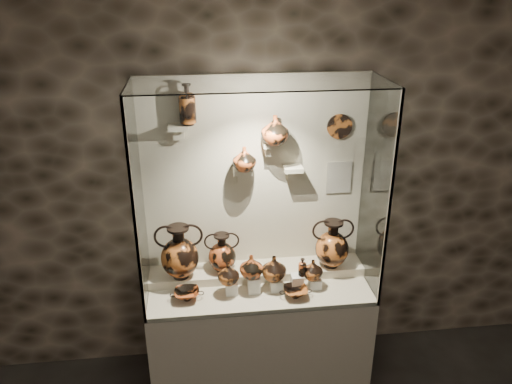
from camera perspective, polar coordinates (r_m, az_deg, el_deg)
wall_back at (r=3.81m, az=-0.16°, el=1.52°), size 5.00×0.02×3.20m
plinth at (r=4.15m, az=0.40°, el=-15.72°), size 1.70×0.60×0.80m
front_tier at (r=3.90m, az=0.41°, el=-11.00°), size 1.68×0.58×0.03m
rear_tier at (r=4.03m, az=0.10°, el=-9.19°), size 1.70×0.25×0.10m
back_panel at (r=3.81m, az=-0.15°, el=1.50°), size 1.70×0.03×1.60m
glass_front at (r=3.25m, az=1.11°, el=-2.52°), size 1.70×0.01×1.60m
glass_left at (r=3.52m, az=-13.34°, el=-1.08°), size 0.01×0.60×1.60m
glass_right at (r=3.72m, az=13.50°, el=0.23°), size 0.01×0.60×1.60m
glass_top at (r=3.28m, az=0.49°, el=12.40°), size 1.70×0.60×0.01m
frame_post_left at (r=3.26m, az=-13.71°, el=-3.18°), size 0.02×0.02×1.60m
frame_post_right at (r=3.47m, az=14.99°, el=-1.66°), size 0.02×0.02×1.60m
pedestal_a at (r=3.81m, az=-2.83°, el=-10.83°), size 0.09×0.09×0.10m
pedestal_b at (r=3.81m, az=-0.24°, el=-10.49°), size 0.09×0.09×0.13m
pedestal_c at (r=3.84m, az=2.32°, el=-10.55°), size 0.09×0.09×0.09m
pedestal_d at (r=3.86m, az=4.70°, el=-10.18°), size 0.09×0.09×0.12m
pedestal_e at (r=3.90m, az=6.74°, el=-10.26°), size 0.09×0.09×0.08m
bracket_ul at (r=3.57m, az=-8.89°, el=7.34°), size 0.14×0.12×0.04m
bracket_ca at (r=3.69m, az=-1.56°, el=2.43°), size 0.14×0.12×0.04m
bracket_cb at (r=3.65m, az=1.55°, el=5.50°), size 0.10×0.12×0.04m
bracket_cc at (r=3.74m, az=4.25°, el=2.68°), size 0.14×0.12×0.04m
amphora_left at (r=3.82m, az=-8.74°, el=-6.78°), size 0.44×0.44×0.43m
amphora_mid at (r=3.89m, az=-3.90°, el=-6.92°), size 0.30×0.30×0.32m
amphora_right at (r=3.97m, az=8.70°, el=-5.86°), size 0.41×0.41×0.40m
jug_a at (r=3.72m, az=-3.18°, el=-9.28°), size 0.18×0.18×0.17m
jug_b at (r=3.73m, az=-0.55°, el=-8.47°), size 0.22×0.22×0.18m
jug_c at (r=3.78m, az=2.06°, el=-8.65°), size 0.20×0.20×0.20m
jug_e at (r=3.83m, az=6.50°, el=-8.77°), size 0.19×0.19×0.16m
lekythos_small at (r=3.78m, az=5.31°, el=-8.42°), size 0.09×0.09×0.16m
kylix_left at (r=3.78m, az=-7.90°, el=-11.46°), size 0.27×0.24×0.10m
kylix_right at (r=3.78m, az=4.55°, el=-11.26°), size 0.28×0.26×0.09m
lekythos_tall at (r=3.51m, az=-7.87°, el=10.12°), size 0.17×0.17×0.32m
ovoid_vase_a at (r=3.62m, az=-1.35°, el=3.82°), size 0.22×0.22×0.18m
ovoid_vase_b at (r=3.57m, az=2.18°, el=7.13°), size 0.22×0.22×0.21m
wall_plate at (r=3.77m, az=9.52°, el=7.40°), size 0.19×0.02×0.19m
info_placard at (r=3.92m, az=9.46°, el=1.67°), size 0.19×0.01×0.26m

